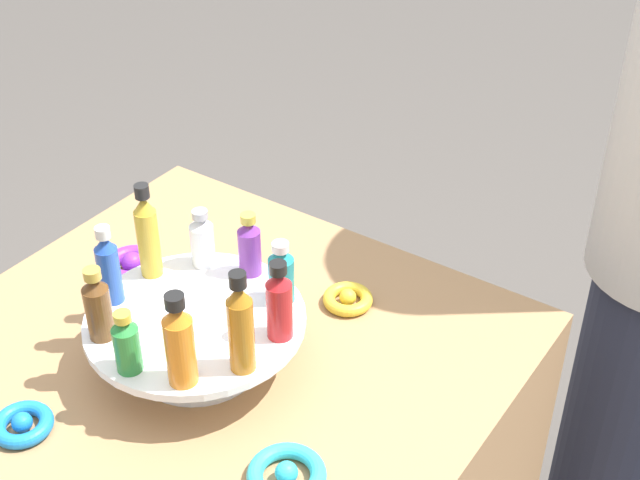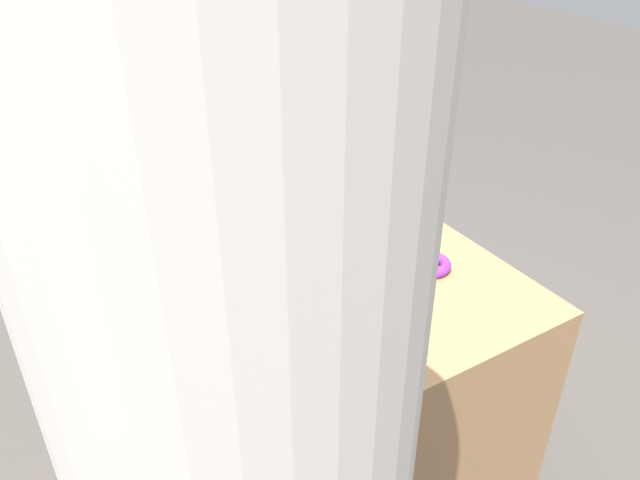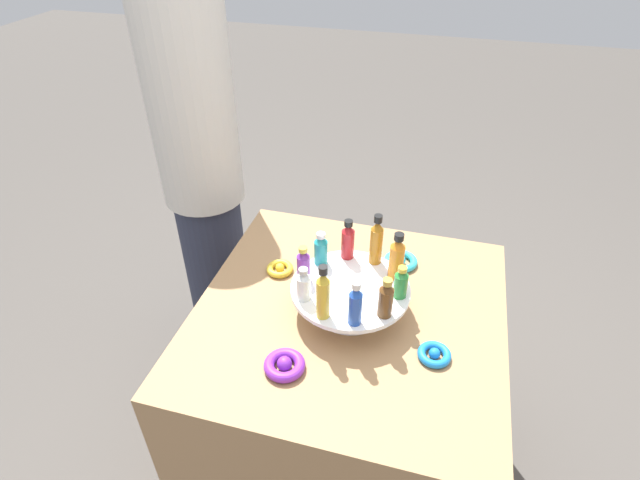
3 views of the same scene
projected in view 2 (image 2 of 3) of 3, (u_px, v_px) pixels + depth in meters
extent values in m
cube|color=#9E754C|center=(323.00, 395.00, 1.64)|extent=(0.81, 0.81, 0.76)
cylinder|color=white|center=(323.00, 275.00, 1.44)|extent=(0.18, 0.18, 0.01)
cylinder|color=white|center=(323.00, 262.00, 1.42)|extent=(0.10, 0.10, 0.06)
cylinder|color=white|center=(323.00, 248.00, 1.40)|extent=(0.31, 0.31, 0.01)
cylinder|color=#234CAD|center=(359.00, 209.00, 1.45)|extent=(0.03, 0.03, 0.09)
cone|color=#234CAD|center=(360.00, 189.00, 1.42)|extent=(0.03, 0.03, 0.02)
cylinder|color=silver|center=(360.00, 182.00, 1.42)|extent=(0.02, 0.02, 0.02)
cylinder|color=brown|center=(329.00, 204.00, 1.48)|extent=(0.04, 0.04, 0.08)
cone|color=brown|center=(329.00, 186.00, 1.46)|extent=(0.03, 0.03, 0.02)
cylinder|color=#B79338|center=(329.00, 180.00, 1.45)|extent=(0.02, 0.02, 0.01)
cylinder|color=#288438|center=(297.00, 210.00, 1.47)|extent=(0.03, 0.03, 0.07)
cone|color=#288438|center=(296.00, 195.00, 1.45)|extent=(0.03, 0.03, 0.01)
cylinder|color=gold|center=(296.00, 190.00, 1.44)|extent=(0.02, 0.02, 0.01)
cylinder|color=orange|center=(273.00, 216.00, 1.41)|extent=(0.04, 0.04, 0.10)
cone|color=orange|center=(272.00, 193.00, 1.38)|extent=(0.04, 0.04, 0.02)
cylinder|color=black|center=(272.00, 185.00, 1.37)|extent=(0.02, 0.02, 0.02)
cylinder|color=#AD6B19|center=(267.00, 231.00, 1.35)|extent=(0.03, 0.03, 0.11)
cone|color=#AD6B19|center=(265.00, 205.00, 1.31)|extent=(0.03, 0.03, 0.02)
cylinder|color=black|center=(265.00, 196.00, 1.30)|extent=(0.02, 0.02, 0.02)
cylinder|color=#B21E23|center=(283.00, 252.00, 1.29)|extent=(0.04, 0.04, 0.09)
cone|color=#B21E23|center=(282.00, 231.00, 1.27)|extent=(0.03, 0.03, 0.02)
cylinder|color=black|center=(282.00, 224.00, 1.26)|extent=(0.02, 0.02, 0.02)
cylinder|color=teal|center=(317.00, 264.00, 1.27)|extent=(0.04, 0.04, 0.07)
cone|color=teal|center=(317.00, 247.00, 1.25)|extent=(0.03, 0.03, 0.02)
cylinder|color=silver|center=(317.00, 241.00, 1.24)|extent=(0.02, 0.02, 0.01)
cylinder|color=#702D93|center=(354.00, 259.00, 1.28)|extent=(0.03, 0.03, 0.07)
cone|color=#702D93|center=(355.00, 241.00, 1.26)|extent=(0.03, 0.03, 0.02)
cylinder|color=gold|center=(355.00, 235.00, 1.25)|extent=(0.02, 0.02, 0.01)
cylinder|color=silver|center=(377.00, 246.00, 1.34)|extent=(0.04, 0.04, 0.07)
cone|color=silver|center=(378.00, 229.00, 1.31)|extent=(0.03, 0.03, 0.01)
cylinder|color=#B2B2B7|center=(378.00, 224.00, 1.31)|extent=(0.02, 0.02, 0.01)
cylinder|color=gold|center=(378.00, 220.00, 1.39)|extent=(0.03, 0.03, 0.11)
cone|color=gold|center=(380.00, 193.00, 1.36)|extent=(0.03, 0.03, 0.02)
cylinder|color=black|center=(380.00, 184.00, 1.34)|extent=(0.02, 0.02, 0.02)
torus|color=purple|center=(430.00, 264.00, 1.46)|extent=(0.10, 0.10, 0.03)
sphere|color=purple|center=(430.00, 263.00, 1.46)|extent=(0.04, 0.04, 0.04)
torus|color=blue|center=(311.00, 219.00, 1.65)|extent=(0.08, 0.08, 0.02)
sphere|color=blue|center=(311.00, 218.00, 1.65)|extent=(0.03, 0.03, 0.03)
torus|color=#2DB7CC|center=(212.00, 281.00, 1.41)|extent=(0.10, 0.10, 0.02)
sphere|color=#2DB7CC|center=(212.00, 279.00, 1.41)|extent=(0.03, 0.03, 0.03)
torus|color=gold|center=(340.00, 346.00, 1.22)|extent=(0.08, 0.08, 0.02)
sphere|color=gold|center=(340.00, 344.00, 1.22)|extent=(0.03, 0.03, 0.03)
cylinder|color=beige|center=(246.00, 454.00, 0.55)|extent=(0.29, 0.29, 0.82)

